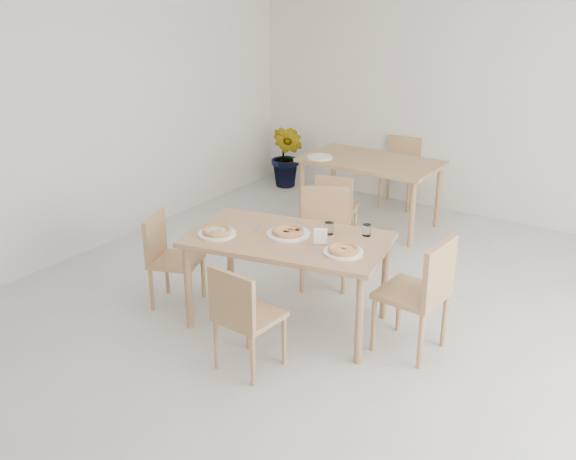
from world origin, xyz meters
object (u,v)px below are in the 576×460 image
Objects in this scene: pizza_pepperoni at (288,231)px; chair_east at (423,289)px; plate_margherita at (343,252)px; chair_west at (168,254)px; chair_north at (324,229)px; plate_empty at (320,157)px; main_table at (288,247)px; napkin_holder at (321,237)px; second_table at (371,167)px; chair_back_s at (336,205)px; chair_south at (242,312)px; tumbler_a at (367,230)px; pizza_mushroom at (217,231)px; tumbler_b at (329,228)px; plate_pepperoni at (288,234)px; chair_back_n at (401,167)px; pizza_margherita at (343,249)px; potted_plant at (288,156)px; plate_mushroom at (217,234)px.

chair_east is at bearing 6.83° from pizza_pepperoni.
pizza_pepperoni reaches higher than plate_margherita.
chair_east is (2.11, 0.45, 0.07)m from chair_west.
chair_north reaches higher than plate_empty.
main_table is 13.58× the size of napkin_holder.
second_table is at bearing 112.97° from plate_margherita.
napkin_holder is 0.16× the size of chair_back_s.
tumbler_a reaches higher than chair_south.
pizza_mushroom is at bearing -135.31° from chair_north.
tumbler_b is (0.23, 0.24, 0.13)m from main_table.
tumbler_a is 0.30m from tumbler_b.
chair_south is 2.37× the size of plate_pepperoni.
chair_west is 0.54× the size of second_table.
chair_east is 2.85m from plate_empty.
chair_south reaches higher than pizza_pepperoni.
chair_south is 6.55× the size of napkin_holder.
pizza_pepperoni is at bearing -90.11° from chair_back_n.
second_table is (-0.64, 3.13, 0.19)m from chair_south.
chair_north is 1.41m from chair_east.
plate_margherita is 0.36× the size of chair_back_n.
chair_east is 3.27× the size of plate_empty.
chair_north reaches higher than pizza_margherita.
plate_margherita is 0.41m from tumbler_a.
potted_plant is at bearing -128.64° from chair_east.
chair_back_n is at bearing 7.62° from potted_plant.
tumbler_a is 0.11× the size of potted_plant.
chair_north is 1.19m from plate_mushroom.
potted_plant is (-2.51, 2.61, -0.38)m from tumbler_a.
plate_pepperoni is 2.29m from plate_empty.
chair_north is 1.07× the size of chair_back_n.
pizza_pepperoni is at bearing 110.98° from main_table.
chair_east reaches higher than potted_plant.
pizza_mushroom is 1.90m from chair_back_s.
chair_north is at bearing 89.70° from main_table.
chair_back_n reaches higher than pizza_mushroom.
chair_north is (-0.31, 1.61, 0.03)m from chair_south.
chair_north is at bearing 100.38° from plate_pepperoni.
chair_north is at bearing -90.65° from chair_back_n.
pizza_pepperoni is at bearing -74.79° from chair_south.
chair_back_n is at bearing 98.80° from plate_pepperoni.
chair_south reaches higher than pizza_mushroom.
tumbler_a reaches higher than chair_back_s.
tumbler_a is at bearing -79.27° from chair_back_n.
potted_plant is at bearing 101.48° from chair_north.
second_table is (-1.02, 2.40, -0.12)m from pizza_margherita.
tumbler_a reaches higher than second_table.
tumbler_a is (0.49, 0.38, 0.13)m from main_table.
chair_north is 2.53× the size of plate_pepperoni.
chair_back_n is at bearing 109.64° from tumbler_a.
tumbler_b is at bearing -71.40° from second_table.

